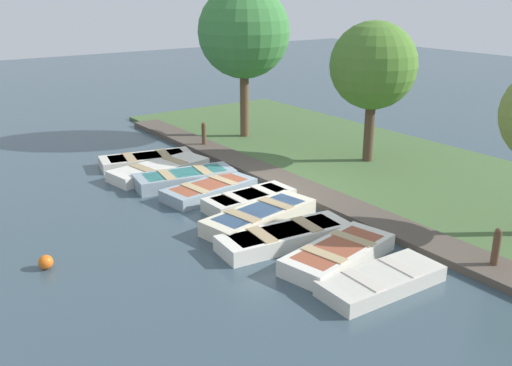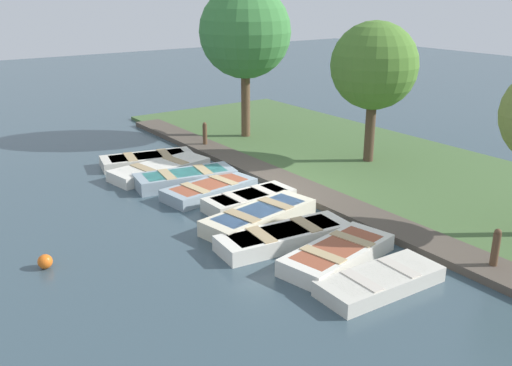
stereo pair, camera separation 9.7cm
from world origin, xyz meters
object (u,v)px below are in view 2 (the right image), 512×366
at_px(rowboat_4, 249,200).
at_px(rowboat_5, 259,217).
at_px(mooring_post_far, 495,251).
at_px(mooring_post_near, 205,135).
at_px(park_tree_left, 374,66).
at_px(rowboat_1, 160,169).
at_px(park_tree_far_left, 245,32).
at_px(rowboat_2, 185,178).
at_px(rowboat_7, 337,254).
at_px(rowboat_6, 284,237).
at_px(rowboat_8, 380,281).
at_px(buoy, 45,262).
at_px(rowboat_3, 210,189).
at_px(rowboat_0, 148,160).

height_order(rowboat_4, rowboat_5, rowboat_5).
xyz_separation_m(rowboat_5, mooring_post_far, (-2.63, 5.15, 0.31)).
relative_size(mooring_post_near, park_tree_left, 0.21).
bearing_deg(rowboat_1, park_tree_far_left, -164.36).
height_order(rowboat_1, rowboat_2, rowboat_2).
bearing_deg(rowboat_7, rowboat_6, -86.38).
bearing_deg(rowboat_8, rowboat_7, -91.61).
bearing_deg(buoy, rowboat_5, 172.14).
height_order(rowboat_1, mooring_post_near, mooring_post_near).
bearing_deg(park_tree_far_left, rowboat_1, 24.47).
distance_m(mooring_post_near, buoy, 10.33).
xyz_separation_m(rowboat_8, buoy, (5.43, -4.95, -0.01)).
relative_size(rowboat_8, mooring_post_near, 2.67).
height_order(rowboat_5, park_tree_far_left, park_tree_far_left).
distance_m(rowboat_4, rowboat_8, 5.45).
distance_m(rowboat_6, buoy, 5.54).
distance_m(rowboat_4, rowboat_7, 4.05).
bearing_deg(rowboat_3, rowboat_6, 78.15).
xyz_separation_m(mooring_post_near, park_tree_left, (-3.70, 5.08, 2.90)).
height_order(rowboat_1, park_tree_left, park_tree_left).
bearing_deg(rowboat_7, buoy, -44.15).
bearing_deg(rowboat_4, rowboat_1, -80.77).
bearing_deg(mooring_post_near, rowboat_3, 61.08).
xyz_separation_m(rowboat_3, rowboat_6, (0.30, 4.04, 0.02)).
bearing_deg(rowboat_2, rowboat_4, 111.13).
height_order(rowboat_0, rowboat_6, rowboat_6).
distance_m(mooring_post_far, buoy, 9.92).
bearing_deg(rowboat_8, mooring_post_near, -100.42).
height_order(rowboat_3, rowboat_4, rowboat_4).
distance_m(rowboat_8, park_tree_left, 9.53).
xyz_separation_m(rowboat_5, rowboat_7, (-0.18, 2.82, -0.01)).
bearing_deg(rowboat_2, buoy, 40.98).
height_order(buoy, park_tree_far_left, park_tree_far_left).
distance_m(rowboat_8, mooring_post_near, 11.79).
bearing_deg(rowboat_8, buoy, -40.29).
bearing_deg(mooring_post_far, buoy, -36.45).
bearing_deg(rowboat_1, rowboat_8, 83.20).
bearing_deg(rowboat_6, buoy, -16.02).
xyz_separation_m(rowboat_4, rowboat_5, (0.53, 1.22, 0.01)).
bearing_deg(park_tree_left, rowboat_8, 45.85).
xyz_separation_m(rowboat_3, park_tree_far_left, (-4.70, -4.96, 4.09)).
relative_size(rowboat_0, rowboat_1, 0.97).
distance_m(rowboat_0, rowboat_4, 5.46).
distance_m(buoy, park_tree_left, 12.21).
bearing_deg(rowboat_8, rowboat_5, -86.80).
bearing_deg(mooring_post_far, park_tree_left, -116.65).
bearing_deg(park_tree_far_left, buoy, 34.35).
relative_size(park_tree_far_left, park_tree_left, 1.24).
height_order(rowboat_0, rowboat_1, rowboat_1).
distance_m(rowboat_4, park_tree_left, 6.71).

